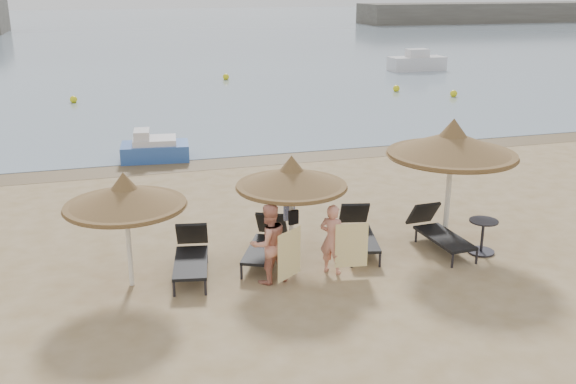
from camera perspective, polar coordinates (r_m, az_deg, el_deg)
name	(u,v)px	position (r m, az deg, el deg)	size (l,w,h in m)	color
ground	(302,272)	(14.24, 1.29, -7.16)	(160.00, 160.00, 0.00)	tan
sea	(127,29)	(92.56, -14.11, 13.87)	(200.00, 140.00, 0.03)	gray
wet_sand_strip	(223,163)	(22.85, -5.77, 2.61)	(200.00, 1.60, 0.01)	brown
palapa_left	(125,196)	(13.35, -14.30, -0.37)	(2.50, 2.50, 2.48)	silver
palapa_center	(291,178)	(14.17, 0.31, 1.29)	(2.51, 2.51, 2.49)	silver
palapa_right	(452,144)	(15.65, 14.39, 4.12)	(3.10, 3.10, 3.07)	silver
lounger_far_left	(191,254)	(14.25, -8.60, -5.48)	(1.06, 2.21, 0.95)	#25242A
lounger_near_left	(266,242)	(14.75, -1.98, -4.45)	(1.52, 2.19, 0.94)	#25242A
lounger_near_right	(358,231)	(15.46, 6.27, -3.47)	(1.15, 2.21, 0.94)	#25242A
lounger_far_right	(438,231)	(15.80, 13.18, -3.36)	(0.82, 2.16, 0.95)	#25242A
side_table	(482,237)	(15.77, 16.88, -3.89)	(0.67, 0.67, 0.81)	#25242A
person_left	(269,237)	(13.44, -1.73, -4.06)	(0.93, 0.60, 2.02)	#E29077
person_right	(332,234)	(13.92, 3.98, -3.71)	(0.84, 0.55, 1.83)	#E29077
towel_left	(289,254)	(13.32, 0.12, -5.56)	(0.63, 0.45, 1.06)	yellow
towel_right	(352,246)	(13.91, 5.67, -4.76)	(0.71, 0.13, 1.01)	yellow
bag_patterned	(289,213)	(14.62, 0.11, -1.91)	(0.26, 0.11, 0.33)	silver
bag_dark	(293,217)	(14.31, 0.49, -2.27)	(0.24, 0.13, 0.32)	black
pedal_boat	(154,149)	(23.53, -11.81, 3.80)	(2.50, 1.63, 1.11)	#2D56A9
buoy_left	(74,99)	(36.04, -18.53, 7.81)	(0.38, 0.38, 0.38)	yellow
buoy_mid	(226,77)	(42.71, -5.54, 10.15)	(0.41, 0.41, 0.41)	yellow
buoy_right	(396,88)	(38.34, 9.61, 9.06)	(0.39, 0.39, 0.39)	yellow
buoy_extra	(454,94)	(37.15, 14.51, 8.46)	(0.40, 0.40, 0.40)	yellow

